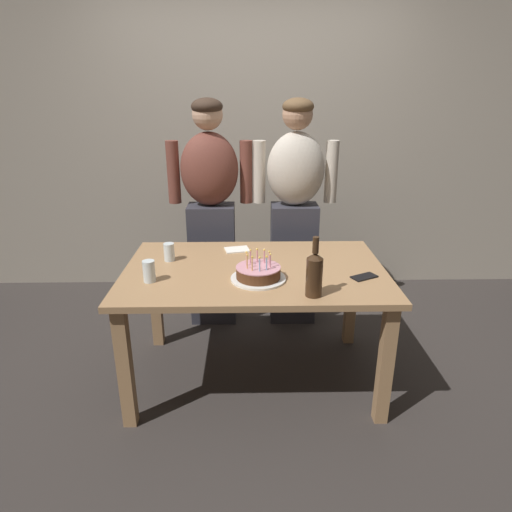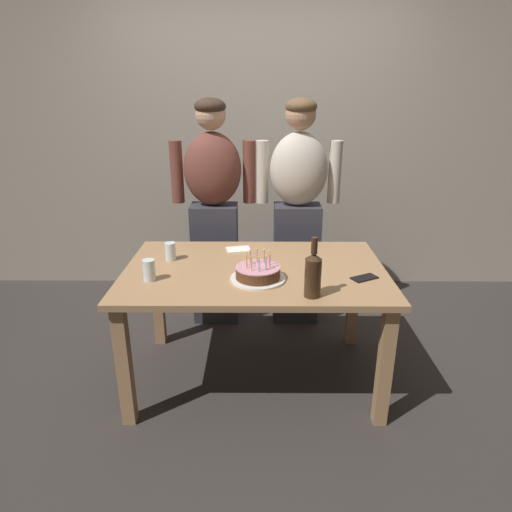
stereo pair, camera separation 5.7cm
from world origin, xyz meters
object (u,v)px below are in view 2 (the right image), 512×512
(wine_bottle, at_px, (313,274))
(cell_phone, at_px, (364,278))
(napkin_stack, at_px, (238,249))
(water_glass_far, at_px, (170,251))
(water_glass_near, at_px, (149,270))
(person_man_bearded, at_px, (214,211))
(birthday_cake, at_px, (258,273))
(person_woman_cardigan, at_px, (298,211))

(wine_bottle, relative_size, cell_phone, 2.14)
(wine_bottle, xyz_separation_m, napkin_stack, (-0.40, 0.68, -0.12))
(water_glass_far, bearing_deg, napkin_stack, 23.55)
(water_glass_near, distance_m, water_glass_far, 0.32)
(cell_phone, distance_m, person_man_bearded, 1.30)
(water_glass_far, distance_m, person_man_bearded, 0.68)
(birthday_cake, distance_m, water_glass_near, 0.58)
(water_glass_far, height_order, person_man_bearded, person_man_bearded)
(water_glass_near, bearing_deg, person_man_bearded, 74.87)
(birthday_cake, distance_m, wine_bottle, 0.35)
(water_glass_near, relative_size, wine_bottle, 0.38)
(water_glass_near, bearing_deg, wine_bottle, -12.62)
(napkin_stack, bearing_deg, water_glass_far, -156.45)
(napkin_stack, distance_m, person_man_bearded, 0.53)
(water_glass_near, xyz_separation_m, person_woman_cardigan, (0.87, 0.96, 0.07))
(water_glass_near, xyz_separation_m, water_glass_far, (0.06, 0.31, -0.00))
(birthday_cake, distance_m, napkin_stack, 0.49)
(water_glass_near, relative_size, water_glass_far, 1.09)
(water_glass_near, height_order, napkin_stack, water_glass_near)
(birthday_cake, height_order, water_glass_near, birthday_cake)
(water_glass_far, height_order, person_woman_cardigan, person_woman_cardigan)
(birthday_cake, distance_m, water_glass_far, 0.61)
(wine_bottle, relative_size, napkin_stack, 2.04)
(napkin_stack, relative_size, person_woman_cardigan, 0.09)
(birthday_cake, xyz_separation_m, person_woman_cardigan, (0.29, 0.95, 0.10))
(water_glass_near, distance_m, person_woman_cardigan, 1.30)
(napkin_stack, bearing_deg, person_man_bearded, 112.85)
(cell_phone, distance_m, person_woman_cardigan, 0.98)
(water_glass_far, xyz_separation_m, cell_phone, (1.11, -0.28, -0.05))
(water_glass_near, height_order, person_man_bearded, person_man_bearded)
(person_man_bearded, height_order, person_woman_cardigan, same)
(person_man_bearded, bearing_deg, person_woman_cardigan, -180.00)
(water_glass_far, distance_m, person_woman_cardigan, 1.05)
(water_glass_far, distance_m, wine_bottle, 0.95)
(birthday_cake, xyz_separation_m, cell_phone, (0.58, 0.02, -0.03))
(birthday_cake, bearing_deg, water_glass_far, 150.53)
(water_glass_far, xyz_separation_m, wine_bottle, (0.80, -0.50, 0.07))
(birthday_cake, relative_size, wine_bottle, 0.98)
(wine_bottle, distance_m, person_woman_cardigan, 1.15)
(water_glass_far, bearing_deg, birthday_cake, -29.47)
(wine_bottle, bearing_deg, cell_phone, 35.34)
(cell_phone, bearing_deg, water_glass_far, 138.02)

